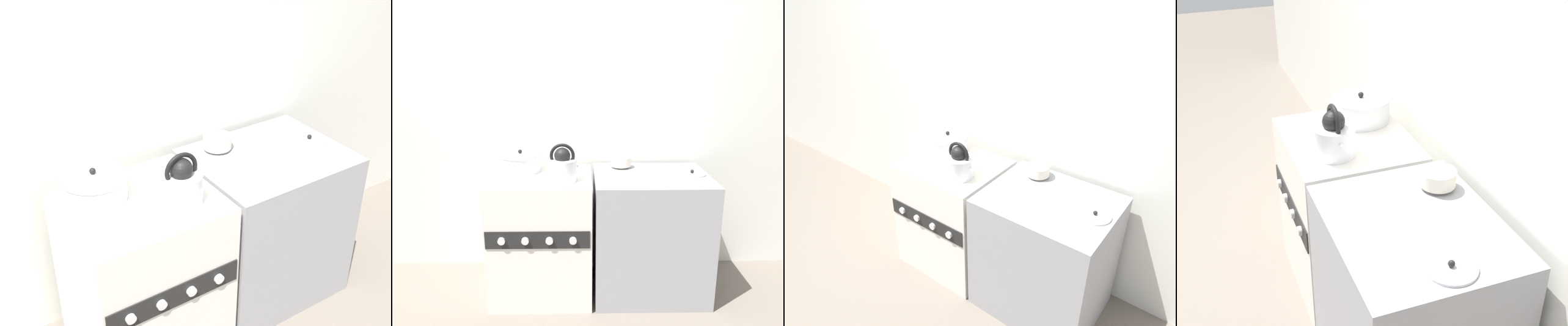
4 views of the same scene
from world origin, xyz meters
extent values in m
cube|color=silver|center=(0.00, 0.67, 1.25)|extent=(7.00, 0.06, 2.50)
cube|color=silver|center=(0.00, 0.28, 0.41)|extent=(0.65, 0.56, 0.82)
cube|color=black|center=(0.00, 0.00, 0.51)|extent=(0.63, 0.01, 0.11)
cylinder|color=silver|center=(-0.21, -0.01, 0.51)|extent=(0.04, 0.02, 0.04)
cylinder|color=silver|center=(-0.07, -0.01, 0.51)|extent=(0.04, 0.02, 0.04)
cylinder|color=silver|center=(0.07, -0.01, 0.51)|extent=(0.04, 0.02, 0.04)
cylinder|color=silver|center=(0.21, -0.01, 0.51)|extent=(0.04, 0.02, 0.04)
cube|color=#99999E|center=(0.72, 0.30, 0.41)|extent=(0.75, 0.60, 0.82)
cylinder|color=silver|center=(0.15, 0.18, 0.89)|extent=(0.18, 0.18, 0.14)
sphere|color=black|center=(0.15, 0.18, 0.98)|extent=(0.10, 0.10, 0.10)
torus|color=black|center=(0.15, 0.18, 0.98)|extent=(0.15, 0.02, 0.15)
cone|color=silver|center=(0.23, 0.18, 0.91)|extent=(0.09, 0.04, 0.07)
cylinder|color=silver|center=(-0.15, 0.41, 0.88)|extent=(0.28, 0.28, 0.11)
cylinder|color=silver|center=(-0.15, 0.41, 0.94)|extent=(0.29, 0.29, 0.01)
sphere|color=black|center=(-0.15, 0.41, 0.96)|extent=(0.03, 0.03, 0.03)
cylinder|color=beige|center=(0.54, 0.48, 0.83)|extent=(0.06, 0.06, 0.01)
cylinder|color=beige|center=(0.54, 0.48, 0.87)|extent=(0.14, 0.14, 0.06)
cylinder|color=silver|center=(0.99, 0.31, 0.83)|extent=(0.17, 0.17, 0.01)
sphere|color=black|center=(0.99, 0.31, 0.84)|extent=(0.02, 0.02, 0.02)
camera|label=1|loc=(-0.84, -1.45, 2.12)|focal=50.00mm
camera|label=2|loc=(0.27, -2.08, 1.54)|focal=35.00mm
camera|label=3|loc=(1.50, -1.37, 2.06)|focal=35.00mm
camera|label=4|loc=(2.14, -0.39, 1.96)|focal=50.00mm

